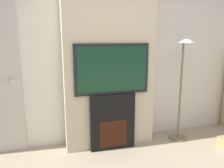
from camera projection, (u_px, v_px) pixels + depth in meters
name	position (u px, v px, depth m)	size (l,w,h in m)	color
wall_back	(105.00, 52.00, 3.23)	(6.00, 0.06, 2.70)	silver
chimney_breast	(109.00, 53.00, 3.06)	(1.28, 0.32, 2.70)	beige
fireplace	(112.00, 121.00, 3.10)	(0.64, 0.15, 0.80)	black
television	(112.00, 69.00, 2.94)	(1.04, 0.07, 0.69)	black
floor_lamp	(182.00, 60.00, 3.22)	(0.32, 0.32, 1.59)	#726651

